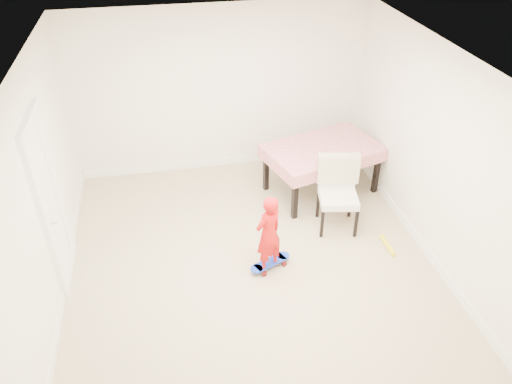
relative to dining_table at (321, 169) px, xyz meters
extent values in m
plane|color=tan|center=(-1.34, -1.44, -0.38)|extent=(5.00, 5.00, 0.00)
cube|color=silver|center=(-1.34, -1.44, 2.20)|extent=(4.50, 5.00, 0.04)
cube|color=white|center=(-1.34, 1.04, 0.92)|extent=(4.50, 0.04, 2.60)
cube|color=white|center=(-1.34, -3.92, 0.92)|extent=(4.50, 0.04, 2.60)
cube|color=white|center=(-3.57, -1.44, 0.92)|extent=(0.04, 5.00, 2.60)
cube|color=white|center=(0.89, -1.44, 0.92)|extent=(0.04, 5.00, 2.60)
cube|color=white|center=(-3.57, -1.14, 0.64)|extent=(0.11, 0.94, 2.11)
cube|color=white|center=(-1.34, 1.05, -0.32)|extent=(4.50, 0.02, 0.12)
cube|color=white|center=(-3.58, -1.44, -0.32)|extent=(0.02, 5.00, 0.12)
cube|color=white|center=(0.90, -1.44, -0.32)|extent=(0.02, 5.00, 0.12)
imported|color=red|center=(-1.16, -1.57, 0.14)|extent=(0.45, 0.41, 1.04)
cylinder|color=yellow|center=(0.47, -1.47, -0.35)|extent=(0.06, 0.40, 0.06)
camera|label=1|loc=(-2.21, -6.06, 3.88)|focal=35.00mm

